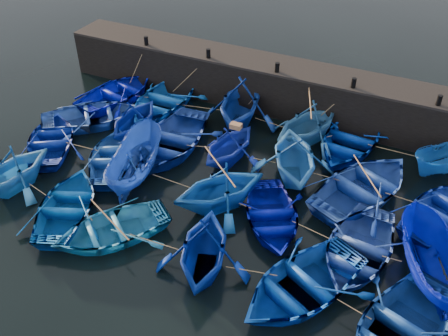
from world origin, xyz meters
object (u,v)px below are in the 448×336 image
at_px(boat_8, 171,140).
at_px(wooden_crate, 236,126).
at_px(boat_13, 52,139).
at_px(boat_20, 11,170).
at_px(boat_0, 118,92).

height_order(boat_8, wooden_crate, wooden_crate).
bearing_deg(boat_13, boat_8, 170.89).
distance_m(boat_20, wooden_crate, 10.14).
bearing_deg(boat_8, boat_20, -134.04).
distance_m(boat_0, boat_13, 5.35).
xyz_separation_m(boat_0, boat_13, (-0.21, -5.35, -0.05)).
relative_size(boat_13, wooden_crate, 9.04).
bearing_deg(wooden_crate, boat_0, 162.94).
bearing_deg(wooden_crate, boat_13, -162.81).
distance_m(boat_8, wooden_crate, 3.68).
height_order(boat_13, boat_20, boat_20).
relative_size(boat_0, wooden_crate, 9.97).
distance_m(boat_8, boat_13, 5.93).
distance_m(boat_13, boat_20, 3.35).
relative_size(boat_0, boat_13, 1.10).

